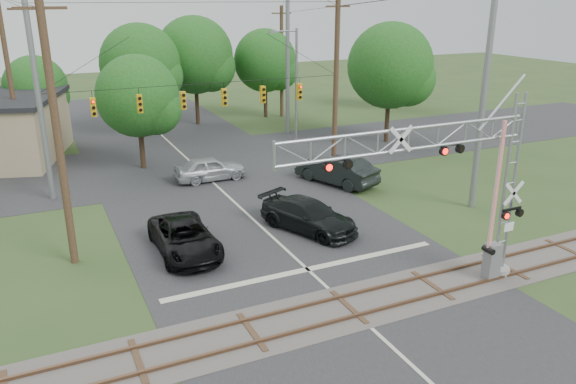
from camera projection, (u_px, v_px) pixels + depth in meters
name	position (u px, v px, depth m)	size (l,w,h in m)	color
ground	(378.00, 335.00, 19.85)	(160.00, 160.00, 0.00)	#2C431F
road_main	(267.00, 233.00, 28.40)	(14.00, 90.00, 0.02)	#252527
road_cross	(191.00, 163.00, 40.37)	(90.00, 12.00, 0.02)	#252527
railroad_track	(349.00, 307.00, 21.55)	(90.00, 3.20, 0.17)	#544C49
crossing_gantry	(449.00, 178.00, 21.26)	(11.04, 1.00, 7.82)	gray
traffic_signal_span	(218.00, 91.00, 35.45)	(19.34, 0.36, 11.50)	gray
pickup_black	(185.00, 238.00, 25.97)	(2.54, 5.50, 1.53)	black
car_dark	(309.00, 216.00, 28.50)	(2.21, 5.44, 1.58)	black
sedan_silver	(210.00, 168.00, 36.33)	(1.85, 4.60, 1.57)	#9FA3A6
suv_dark	(336.00, 170.00, 35.66)	(1.94, 5.56, 1.83)	black
streetlight	(294.00, 80.00, 44.92)	(2.40, 0.25, 8.99)	gray
utility_poles	(236.00, 76.00, 38.28)	(25.70, 28.03, 13.46)	#3D271C
treeline	(148.00, 68.00, 45.69)	(58.81, 21.46, 9.80)	#322317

